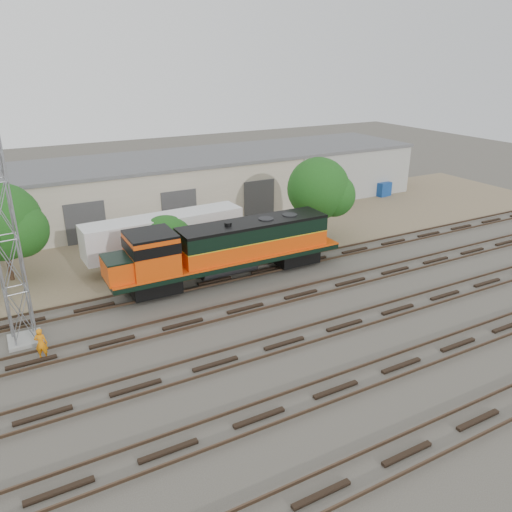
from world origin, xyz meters
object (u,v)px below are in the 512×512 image
locomotive (225,249)px  semi_trailer (168,233)px  worker (41,343)px  signal_tower (6,243)px

locomotive → semi_trailer: (-2.22, 4.90, -0.00)m
worker → locomotive: bearing=-140.0°
signal_tower → semi_trailer: 13.15m
signal_tower → worker: bearing=-73.3°
worker → semi_trailer: (9.97, 9.14, 1.42)m
locomotive → semi_trailer: size_ratio=1.39×
semi_trailer → signal_tower: bearing=-149.3°
signal_tower → semi_trailer: signal_tower is taller
locomotive → semi_trailer: 5.38m
signal_tower → semi_trailer: size_ratio=0.98×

